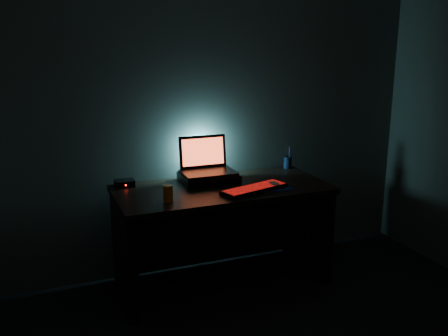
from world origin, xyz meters
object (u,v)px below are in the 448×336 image
Objects in this scene: keyboard at (254,189)px; pen_cup at (288,162)px; mouse at (274,185)px; laptop at (206,164)px; juice_glass at (168,193)px; router at (125,183)px.

pen_cup reaches higher than keyboard.
laptop is at bearing 141.60° from mouse.
juice_glass is (-0.77, -0.02, 0.04)m from mouse.
router is (-0.59, 0.06, -0.10)m from laptop.
mouse is 0.56m from pen_cup.
laptop is at bearing -173.87° from pen_cup.
router is at bearing 135.35° from keyboard.
mouse is 0.70× the size of router.
laptop reaches higher than mouse.
mouse is at bearing -128.24° from pen_cup.
pen_cup is at bearing 26.24° from keyboard.
pen_cup is 0.69× the size of router.
laptop is 0.75× the size of keyboard.
router is at bearing 175.49° from laptop.
keyboard is 0.69m from pen_cup.
pen_cup reaches higher than router.
mouse is at bearing 1.80° from juice_glass.
pen_cup is at bearing 7.13° from laptop.
mouse is at bearing -7.87° from keyboard.
laptop is 4.10× the size of pen_cup.
mouse is 0.87× the size of juice_glass.
router is at bearing 113.97° from juice_glass.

